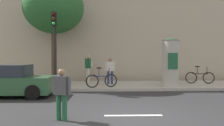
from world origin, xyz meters
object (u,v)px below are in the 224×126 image
at_px(parked_car_silver, 6,81).
at_px(traffic_light, 54,37).
at_px(pedestrian_tallest, 62,90).
at_px(street_tree, 54,8).
at_px(pedestrian_in_red_top, 88,66).
at_px(poster_column, 170,61).
at_px(bicycle_leaning, 200,77).
at_px(pedestrian_in_dark_shirt, 110,69).
at_px(bicycle_upright, 102,80).

bearing_deg(parked_car_silver, traffic_light, 40.60).
bearing_deg(pedestrian_tallest, street_tree, 103.53).
height_order(pedestrian_in_red_top, parked_car_silver, pedestrian_in_red_top).
height_order(poster_column, street_tree, street_tree).
xyz_separation_m(poster_column, bicycle_leaning, (2.22, 1.23, -1.03)).
xyz_separation_m(poster_column, street_tree, (-6.96, 1.88, 3.33)).
bearing_deg(poster_column, pedestrian_in_red_top, 153.19).
xyz_separation_m(traffic_light, parked_car_silver, (-1.88, -1.61, -2.16)).
bearing_deg(pedestrian_in_dark_shirt, poster_column, -18.27).
bearing_deg(poster_column, bicycle_upright, -173.95).
relative_size(street_tree, parked_car_silver, 1.53).
distance_m(pedestrian_in_red_top, bicycle_leaning, 7.19).
height_order(street_tree, pedestrian_in_red_top, street_tree).
relative_size(traffic_light, bicycle_leaning, 2.29).
distance_m(poster_column, bicycle_leaning, 2.74).
bearing_deg(parked_car_silver, pedestrian_in_dark_shirt, 35.24).
height_order(traffic_light, bicycle_upright, traffic_light).
bearing_deg(parked_car_silver, bicycle_upright, 23.48).
bearing_deg(bicycle_upright, pedestrian_tallest, -100.14).
height_order(pedestrian_tallest, pedestrian_in_red_top, pedestrian_in_red_top).
relative_size(poster_column, parked_car_silver, 0.67).
distance_m(traffic_light, street_tree, 3.33).
xyz_separation_m(pedestrian_tallest, pedestrian_in_dark_shirt, (1.57, 7.52, 0.23)).
height_order(pedestrian_in_dark_shirt, bicycle_leaning, pedestrian_in_dark_shirt).
bearing_deg(bicycle_upright, bicycle_leaning, 15.06).
relative_size(street_tree, bicycle_upright, 3.73).
xyz_separation_m(poster_column, pedestrian_tallest, (-4.97, -6.39, -0.70)).
distance_m(street_tree, pedestrian_in_red_top, 4.29).
bearing_deg(traffic_light, pedestrian_in_red_top, 63.62).
distance_m(pedestrian_in_dark_shirt, bicycle_upright, 1.71).
bearing_deg(bicycle_leaning, traffic_light, -167.36).
xyz_separation_m(street_tree, pedestrian_in_dark_shirt, (3.56, -0.75, -3.80)).
height_order(pedestrian_in_red_top, bicycle_leaning, pedestrian_in_red_top).
distance_m(pedestrian_in_dark_shirt, bicycle_leaning, 5.66).
bearing_deg(pedestrian_in_red_top, pedestrian_in_dark_shirt, -42.76).
bearing_deg(traffic_light, street_tree, 102.64).
relative_size(street_tree, pedestrian_in_dark_shirt, 4.01).
relative_size(poster_column, pedestrian_in_red_top, 1.56).
height_order(pedestrian_in_dark_shirt, parked_car_silver, pedestrian_in_dark_shirt).
xyz_separation_m(traffic_light, bicycle_upright, (2.48, 0.28, -2.33)).
distance_m(street_tree, pedestrian_tallest, 9.41).
bearing_deg(bicycle_leaning, pedestrian_in_dark_shirt, -178.89).
bearing_deg(pedestrian_in_red_top, bicycle_upright, -72.04).
distance_m(poster_column, pedestrian_tallest, 8.13).
distance_m(traffic_light, bicycle_upright, 3.42).
relative_size(pedestrian_tallest, parked_car_silver, 0.35).
bearing_deg(pedestrian_in_dark_shirt, pedestrian_in_red_top, 137.24).
relative_size(pedestrian_tallest, bicycle_upright, 0.86).
relative_size(traffic_light, pedestrian_in_dark_shirt, 2.52).
bearing_deg(pedestrian_tallest, parked_car_silver, 128.91).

